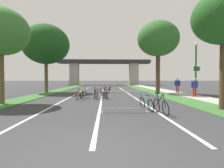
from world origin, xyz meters
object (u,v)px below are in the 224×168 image
object	(u,v)px
bicycle_white_6	(83,94)
bicycle_teal_10	(106,95)
tree_left_pine_near	(46,44)
pedestrian_with_backpack	(195,86)
crowd_barrier_second	(98,92)
bicycle_purple_1	(96,95)
bicycle_purple_11	(106,90)
crowd_barrier_third	(107,88)
lamppost_with_sign	(196,64)
bicycle_red_9	(104,90)
bicycle_green_5	(95,89)
bicycle_silver_2	(100,90)
bicycle_teal_0	(146,103)
pedestrian_pushing_bike	(177,84)
bicycle_blue_3	(110,89)
pedestrian_in_red_jacket	(224,88)
tree_left_cypress_far	(0,32)
crowd_barrier_nearest	(125,102)
bicycle_black_8	(161,106)
tree_right_oak_mid	(158,39)
bicycle_orange_7	(103,94)

from	to	relation	value
bicycle_white_6	bicycle_teal_10	size ratio (longest dim) A/B	0.97
tree_left_pine_near	pedestrian_with_backpack	world-z (taller)	tree_left_pine_near
tree_left_pine_near	crowd_barrier_second	xyz separation A→B (m)	(6.39, -6.55, -5.18)
pedestrian_with_backpack	bicycle_purple_1	bearing A→B (deg)	176.81
bicycle_white_6	bicycle_purple_11	bearing A→B (deg)	-100.44
crowd_barrier_second	crowd_barrier_third	distance (m)	6.19
bicycle_purple_1	pedestrian_with_backpack	world-z (taller)	pedestrian_with_backpack
lamppost_with_sign	bicycle_red_9	xyz separation A→B (m)	(-8.30, 5.57, -2.58)
crowd_barrier_third	bicycle_white_6	size ratio (longest dim) A/B	1.47
bicycle_green_5	bicycle_white_6	distance (m)	6.26
lamppost_with_sign	bicycle_silver_2	bearing A→B (deg)	146.96
bicycle_teal_0	pedestrian_pushing_bike	distance (m)	12.37
tree_left_pine_near	bicycle_blue_3	bearing A→B (deg)	1.02
crowd_barrier_second	pedestrian_pushing_bike	xyz separation A→B (m)	(8.83, 5.16, 0.54)
bicycle_red_9	pedestrian_in_red_jacket	size ratio (longest dim) A/B	1.00
crowd_barrier_third	pedestrian_pushing_bike	size ratio (longest dim) A/B	1.34
tree_left_pine_near	pedestrian_with_backpack	distance (m)	16.68
pedestrian_with_backpack	bicycle_purple_11	bearing A→B (deg)	137.75
bicycle_teal_0	bicycle_red_9	distance (m)	12.33
tree_left_cypress_far	bicycle_purple_1	xyz separation A→B (m)	(5.91, 2.80, -4.30)
bicycle_purple_11	pedestrian_with_backpack	bearing A→B (deg)	135.24
tree_left_cypress_far	bicycle_purple_11	bearing A→B (deg)	52.11
tree_left_cypress_far	lamppost_with_sign	size ratio (longest dim) A/B	1.26
crowd_barrier_nearest	pedestrian_with_backpack	bearing A→B (deg)	43.79
bicycle_purple_1	bicycle_purple_11	world-z (taller)	bicycle_purple_11
bicycle_black_8	pedestrian_with_backpack	bearing A→B (deg)	-133.43
lamppost_with_sign	pedestrian_in_red_jacket	size ratio (longest dim) A/B	2.91
tree_right_oak_mid	bicycle_green_5	xyz separation A→B (m)	(-7.13, 1.80, -5.67)
bicycle_teal_0	bicycle_black_8	size ratio (longest dim) A/B	1.02
bicycle_black_8	lamppost_with_sign	bearing A→B (deg)	-133.34
bicycle_purple_1	bicycle_green_5	size ratio (longest dim) A/B	0.99
crowd_barrier_nearest	crowd_barrier_third	size ratio (longest dim) A/B	1.00
bicycle_silver_2	pedestrian_in_red_jacket	xyz separation A→B (m)	(8.62, -9.73, 0.67)
bicycle_silver_2	bicycle_orange_7	world-z (taller)	bicycle_orange_7
crowd_barrier_third	pedestrian_pushing_bike	world-z (taller)	pedestrian_pushing_bike
tree_right_oak_mid	bicycle_silver_2	distance (m)	8.80
crowd_barrier_second	crowd_barrier_nearest	bearing A→B (deg)	-75.55
pedestrian_pushing_bike	pedestrian_with_backpack	size ratio (longest dim) A/B	1.00
bicycle_purple_1	bicycle_teal_10	size ratio (longest dim) A/B	1.04
tree_left_pine_near	bicycle_black_8	distance (m)	17.15
bicycle_silver_2	bicycle_white_6	bearing A→B (deg)	75.16
bicycle_black_8	bicycle_silver_2	bearing A→B (deg)	-83.44
tree_left_cypress_far	tree_right_oak_mid	size ratio (longest dim) A/B	0.77
bicycle_silver_2	crowd_barrier_second	bearing A→B (deg)	86.61
tree_right_oak_mid	crowd_barrier_nearest	size ratio (longest dim) A/B	3.49
pedestrian_in_red_jacket	tree_left_cypress_far	bearing A→B (deg)	6.65
pedestrian_pushing_bike	bicycle_purple_11	bearing A→B (deg)	-170.20
bicycle_orange_7	pedestrian_in_red_jacket	distance (m)	9.00
crowd_barrier_third	pedestrian_pushing_bike	bearing A→B (deg)	-6.90
bicycle_black_8	pedestrian_with_backpack	distance (m)	8.77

